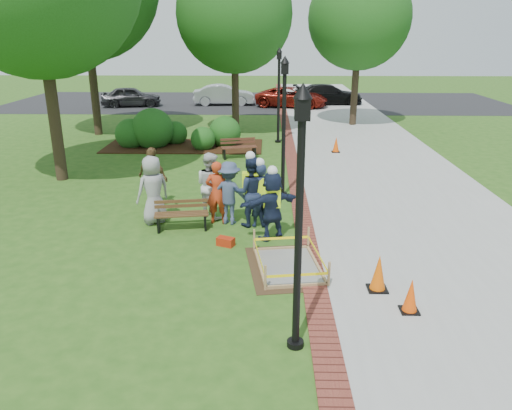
{
  "coord_description": "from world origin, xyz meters",
  "views": [
    {
      "loc": [
        0.77,
        -10.03,
        4.92
      ],
      "look_at": [
        0.5,
        1.2,
        1.0
      ],
      "focal_mm": 35.0,
      "sensor_mm": 36.0,
      "label": 1
    }
  ],
  "objects_px": {
    "hivis_worker_c": "(250,190)",
    "wet_concrete_pad": "(289,258)",
    "cone_front": "(411,296)",
    "lamp_near": "(300,205)",
    "hivis_worker_a": "(272,203)",
    "hivis_worker_b": "(260,193)",
    "bench_near": "(182,221)"
  },
  "relations": [
    {
      "from": "hivis_worker_c",
      "to": "wet_concrete_pad",
      "type": "bearing_deg",
      "value": -69.88
    },
    {
      "from": "wet_concrete_pad",
      "to": "cone_front",
      "type": "relative_size",
      "value": 3.71
    },
    {
      "from": "cone_front",
      "to": "lamp_near",
      "type": "bearing_deg",
      "value": -152.88
    },
    {
      "from": "wet_concrete_pad",
      "to": "lamp_near",
      "type": "distance_m",
      "value": 3.67
    },
    {
      "from": "hivis_worker_a",
      "to": "hivis_worker_b",
      "type": "height_order",
      "value": "hivis_worker_a"
    },
    {
      "from": "wet_concrete_pad",
      "to": "cone_front",
      "type": "bearing_deg",
      "value": -39.59
    },
    {
      "from": "lamp_near",
      "to": "hivis_worker_b",
      "type": "bearing_deg",
      "value": 97.27
    },
    {
      "from": "wet_concrete_pad",
      "to": "hivis_worker_b",
      "type": "distance_m",
      "value": 2.65
    },
    {
      "from": "hivis_worker_a",
      "to": "hivis_worker_c",
      "type": "height_order",
      "value": "hivis_worker_c"
    },
    {
      "from": "bench_near",
      "to": "wet_concrete_pad",
      "type": "bearing_deg",
      "value": -38.85
    },
    {
      "from": "wet_concrete_pad",
      "to": "hivis_worker_a",
      "type": "bearing_deg",
      "value": 102.54
    },
    {
      "from": "wet_concrete_pad",
      "to": "hivis_worker_c",
      "type": "distance_m",
      "value": 2.79
    },
    {
      "from": "bench_near",
      "to": "hivis_worker_a",
      "type": "relative_size",
      "value": 0.77
    },
    {
      "from": "wet_concrete_pad",
      "to": "lamp_near",
      "type": "bearing_deg",
      "value": -89.95
    },
    {
      "from": "bench_near",
      "to": "lamp_near",
      "type": "xyz_separation_m",
      "value": [
        2.71,
        -5.08,
        2.24
      ]
    },
    {
      "from": "hivis_worker_b",
      "to": "cone_front",
      "type": "bearing_deg",
      "value": -56.2
    },
    {
      "from": "hivis_worker_a",
      "to": "hivis_worker_b",
      "type": "relative_size",
      "value": 1.01
    },
    {
      "from": "cone_front",
      "to": "lamp_near",
      "type": "height_order",
      "value": "lamp_near"
    },
    {
      "from": "hivis_worker_b",
      "to": "bench_near",
      "type": "bearing_deg",
      "value": -172.17
    },
    {
      "from": "hivis_worker_a",
      "to": "lamp_near",
      "type": "bearing_deg",
      "value": -85.39
    },
    {
      "from": "wet_concrete_pad",
      "to": "hivis_worker_a",
      "type": "relative_size",
      "value": 1.34
    },
    {
      "from": "cone_front",
      "to": "wet_concrete_pad",
      "type": "bearing_deg",
      "value": 140.41
    },
    {
      "from": "wet_concrete_pad",
      "to": "lamp_near",
      "type": "xyz_separation_m",
      "value": [
        0.0,
        -2.9,
        2.25
      ]
    },
    {
      "from": "cone_front",
      "to": "hivis_worker_b",
      "type": "xyz_separation_m",
      "value": [
        -2.85,
        4.25,
        0.6
      ]
    },
    {
      "from": "wet_concrete_pad",
      "to": "hivis_worker_c",
      "type": "height_order",
      "value": "hivis_worker_c"
    },
    {
      "from": "bench_near",
      "to": "hivis_worker_b",
      "type": "xyz_separation_m",
      "value": [
        2.03,
        0.28,
        0.69
      ]
    },
    {
      "from": "cone_front",
      "to": "lamp_near",
      "type": "distance_m",
      "value": 3.25
    },
    {
      "from": "cone_front",
      "to": "hivis_worker_b",
      "type": "bearing_deg",
      "value": 123.8
    },
    {
      "from": "wet_concrete_pad",
      "to": "hivis_worker_c",
      "type": "relative_size",
      "value": 1.24
    },
    {
      "from": "hivis_worker_a",
      "to": "bench_near",
      "type": "bearing_deg",
      "value": 166.76
    },
    {
      "from": "cone_front",
      "to": "hivis_worker_c",
      "type": "relative_size",
      "value": 0.34
    },
    {
      "from": "bench_near",
      "to": "lamp_near",
      "type": "distance_m",
      "value": 6.18
    }
  ]
}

